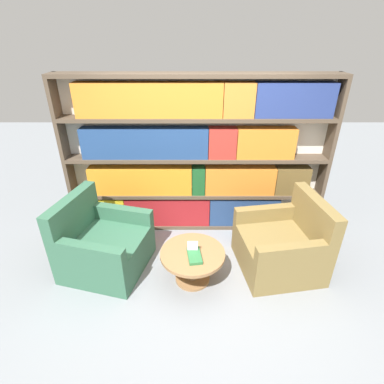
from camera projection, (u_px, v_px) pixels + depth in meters
ground_plane at (197, 284)px, 3.52m from camera, size 14.00×14.00×0.00m
bookshelf at (194, 159)px, 4.10m from camera, size 3.59×0.30×2.18m
armchair_left at (102, 246)px, 3.66m from camera, size 1.11×1.11×0.93m
armchair_right at (282, 246)px, 3.66m from camera, size 1.04×1.04×0.93m
coffee_table at (192, 260)px, 3.45m from camera, size 0.74×0.74×0.41m
table_sign at (192, 248)px, 3.36m from camera, size 0.12×0.06×0.15m
stray_book at (194, 256)px, 3.32m from camera, size 0.18×0.29×0.04m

